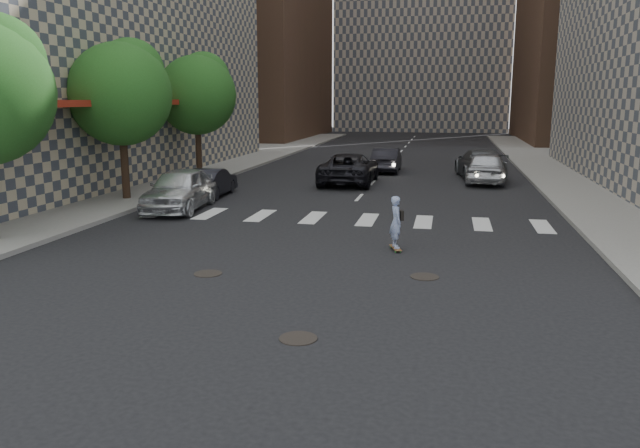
# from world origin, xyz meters

# --- Properties ---
(ground) EXTENTS (160.00, 160.00, 0.00)m
(ground) POSITION_xyz_m (0.00, 0.00, 0.00)
(ground) COLOR black
(ground) RESTS_ON ground
(sidewalk_left) EXTENTS (13.00, 80.00, 0.15)m
(sidewalk_left) POSITION_xyz_m (-14.50, 20.00, 0.07)
(sidewalk_left) COLOR gray
(sidewalk_left) RESTS_ON ground
(tree_b) EXTENTS (4.20, 4.20, 6.60)m
(tree_b) POSITION_xyz_m (-9.45, 11.14, 4.65)
(tree_b) COLOR #382619
(tree_b) RESTS_ON sidewalk_left
(tree_c) EXTENTS (4.20, 4.20, 6.60)m
(tree_c) POSITION_xyz_m (-9.45, 19.14, 4.65)
(tree_c) COLOR #382619
(tree_c) RESTS_ON sidewalk_left
(manhole_a) EXTENTS (0.70, 0.70, 0.02)m
(manhole_a) POSITION_xyz_m (1.20, -2.50, 0.01)
(manhole_a) COLOR black
(manhole_a) RESTS_ON ground
(manhole_b) EXTENTS (0.70, 0.70, 0.02)m
(manhole_b) POSITION_xyz_m (-2.00, 1.20, 0.01)
(manhole_b) COLOR black
(manhole_b) RESTS_ON ground
(manhole_c) EXTENTS (0.70, 0.70, 0.02)m
(manhole_c) POSITION_xyz_m (3.30, 2.00, 0.01)
(manhole_c) COLOR black
(manhole_c) RESTS_ON ground
(skateboarder) EXTENTS (0.52, 0.81, 1.58)m
(skateboarder) POSITION_xyz_m (2.38, 4.61, 0.83)
(skateboarder) COLOR brown
(skateboarder) RESTS_ON ground
(silver_sedan) EXTENTS (2.35, 4.95, 1.64)m
(silver_sedan) POSITION_xyz_m (-6.44, 9.59, 0.82)
(silver_sedan) COLOR silver
(silver_sedan) RESTS_ON ground
(traffic_car_a) EXTENTS (1.51, 3.91, 1.27)m
(traffic_car_a) POSITION_xyz_m (-6.50, 13.00, 0.63)
(traffic_car_a) COLOR black
(traffic_car_a) RESTS_ON ground
(traffic_car_b) EXTENTS (2.83, 5.64, 1.57)m
(traffic_car_b) POSITION_xyz_m (5.50, 22.00, 0.79)
(traffic_car_b) COLOR #515458
(traffic_car_b) RESTS_ON ground
(traffic_car_c) EXTENTS (2.63, 5.61, 1.55)m
(traffic_car_c) POSITION_xyz_m (-1.14, 18.40, 0.78)
(traffic_car_c) COLOR black
(traffic_car_c) RESTS_ON ground
(traffic_car_d) EXTENTS (2.47, 5.02, 1.65)m
(traffic_car_d) POSITION_xyz_m (5.76, 20.00, 0.82)
(traffic_car_d) COLOR #B6B8BE
(traffic_car_d) RESTS_ON ground
(traffic_car_e) EXTENTS (1.54, 4.32, 1.42)m
(traffic_car_e) POSITION_xyz_m (0.23, 24.00, 0.71)
(traffic_car_e) COLOR black
(traffic_car_e) RESTS_ON ground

